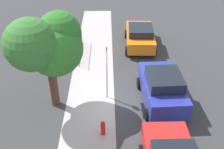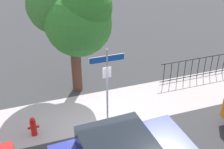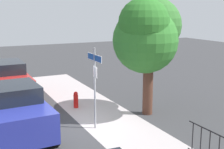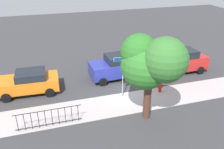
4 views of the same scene
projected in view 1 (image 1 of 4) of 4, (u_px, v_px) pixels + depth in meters
ground_plane at (114, 101)px, 14.57m from camera, size 60.00×60.00×0.00m
sidewalk_strip at (92, 81)px, 16.22m from camera, size 24.00×2.60×0.00m
street_sign at (107, 64)px, 13.71m from camera, size 1.29×0.07×3.16m
shade_tree at (48, 44)px, 12.39m from camera, size 3.29×3.47×5.08m
car_blue at (162, 88)px, 13.99m from camera, size 4.10×2.30×1.91m
car_orange at (140, 36)px, 19.55m from camera, size 4.23×2.31×1.61m
iron_fence at (80, 46)px, 18.77m from camera, size 3.70×0.04×1.07m
fire_hydrant at (103, 128)px, 12.36m from camera, size 0.42×0.22×0.78m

